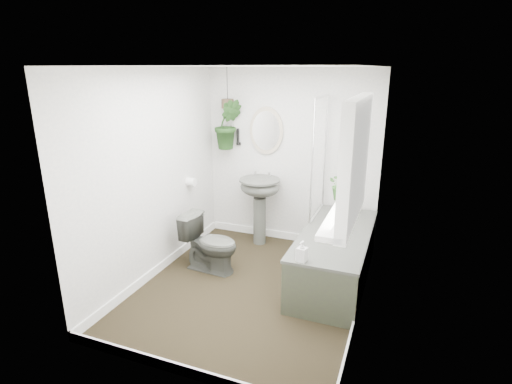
% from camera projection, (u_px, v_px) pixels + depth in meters
% --- Properties ---
extents(floor, '(2.30, 2.80, 0.02)m').
position_uv_depth(floor, '(251.00, 289.00, 4.34)').
color(floor, black).
rests_on(floor, ground).
extents(ceiling, '(2.30, 2.80, 0.02)m').
position_uv_depth(ceiling, '(250.00, 65.00, 3.65)').
color(ceiling, white).
rests_on(ceiling, ground).
extents(wall_back, '(2.30, 0.02, 2.30)m').
position_uv_depth(wall_back, '(290.00, 158.00, 5.25)').
color(wall_back, silver).
rests_on(wall_back, ground).
extents(wall_front, '(2.30, 0.02, 2.30)m').
position_uv_depth(wall_front, '(174.00, 241.00, 2.74)').
color(wall_front, silver).
rests_on(wall_front, ground).
extents(wall_left, '(0.02, 2.80, 2.30)m').
position_uv_depth(wall_left, '(153.00, 176.00, 4.39)').
color(wall_left, silver).
rests_on(wall_left, ground).
extents(wall_right, '(0.02, 2.80, 2.30)m').
position_uv_depth(wall_right, '(370.00, 200.00, 3.59)').
color(wall_right, silver).
rests_on(wall_right, ground).
extents(skirting, '(2.30, 2.80, 0.10)m').
position_uv_depth(skirting, '(251.00, 284.00, 4.32)').
color(skirting, white).
rests_on(skirting, floor).
extents(bathtub, '(0.72, 1.72, 0.58)m').
position_uv_depth(bathtub, '(335.00, 256.00, 4.42)').
color(bathtub, '#444740').
rests_on(bathtub, floor).
extents(bath_screen, '(0.04, 0.72, 1.40)m').
position_uv_depth(bath_screen, '(319.00, 158.00, 4.68)').
color(bath_screen, silver).
rests_on(bath_screen, bathtub).
extents(shower_box, '(0.20, 0.10, 0.35)m').
position_uv_depth(shower_box, '(354.00, 132.00, 4.79)').
color(shower_box, white).
rests_on(shower_box, wall_back).
extents(oval_mirror, '(0.46, 0.03, 0.62)m').
position_uv_depth(oval_mirror, '(266.00, 131.00, 5.22)').
color(oval_mirror, tan).
rests_on(oval_mirror, wall_back).
extents(wall_sconce, '(0.04, 0.04, 0.22)m').
position_uv_depth(wall_sconce, '(238.00, 137.00, 5.38)').
color(wall_sconce, black).
rests_on(wall_sconce, wall_back).
extents(toilet_roll_holder, '(0.11, 0.11, 0.11)m').
position_uv_depth(toilet_roll_holder, '(191.00, 182.00, 5.07)').
color(toilet_roll_holder, white).
rests_on(toilet_roll_holder, wall_left).
extents(window_recess, '(0.08, 1.00, 0.90)m').
position_uv_depth(window_recess, '(355.00, 161.00, 2.85)').
color(window_recess, white).
rests_on(window_recess, wall_right).
extents(window_sill, '(0.18, 1.00, 0.04)m').
position_uv_depth(window_sill, '(342.00, 215.00, 3.00)').
color(window_sill, white).
rests_on(window_sill, wall_right).
extents(window_blinds, '(0.01, 0.86, 0.76)m').
position_uv_depth(window_blinds, '(349.00, 161.00, 2.86)').
color(window_blinds, white).
rests_on(window_blinds, wall_right).
extents(toilet, '(0.69, 0.42, 0.68)m').
position_uv_depth(toilet, '(210.00, 243.00, 4.64)').
color(toilet, '#444740').
rests_on(toilet, floor).
extents(pedestal_sink, '(0.63, 0.58, 0.91)m').
position_uv_depth(pedestal_sink, '(260.00, 211.00, 5.33)').
color(pedestal_sink, '#444740').
rests_on(pedestal_sink, floor).
extents(sill_plant, '(0.29, 0.27, 0.26)m').
position_uv_depth(sill_plant, '(343.00, 185.00, 3.24)').
color(sill_plant, black).
rests_on(sill_plant, window_sill).
extents(hanging_plant, '(0.44, 0.41, 0.66)m').
position_uv_depth(hanging_plant, '(228.00, 124.00, 5.26)').
color(hanging_plant, black).
rests_on(hanging_plant, ceiling).
extents(soap_bottle, '(0.10, 0.11, 0.20)m').
position_uv_depth(soap_bottle, '(302.00, 251.00, 3.66)').
color(soap_bottle, black).
rests_on(soap_bottle, bathtub).
extents(hanging_pot, '(0.16, 0.16, 0.12)m').
position_uv_depth(hanging_pot, '(228.00, 104.00, 5.19)').
color(hanging_pot, '#423224').
rests_on(hanging_pot, ceiling).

